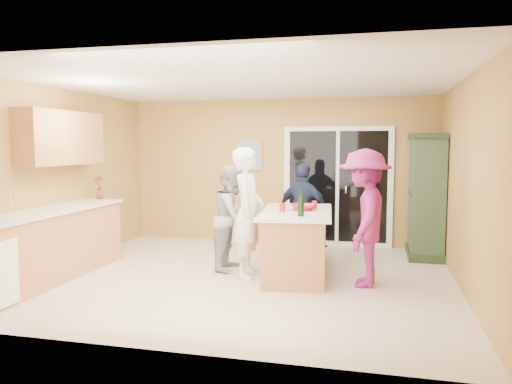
% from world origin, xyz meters
% --- Properties ---
extents(floor, '(5.50, 5.50, 0.00)m').
position_xyz_m(floor, '(0.00, 0.00, 0.00)').
color(floor, beige).
rests_on(floor, ground).
extents(ceiling, '(5.50, 5.00, 0.10)m').
position_xyz_m(ceiling, '(0.00, 0.00, 2.60)').
color(ceiling, silver).
rests_on(ceiling, wall_back).
extents(wall_back, '(5.50, 0.10, 2.60)m').
position_xyz_m(wall_back, '(0.00, 2.50, 1.30)').
color(wall_back, tan).
rests_on(wall_back, ground).
extents(wall_front, '(5.50, 0.10, 2.60)m').
position_xyz_m(wall_front, '(0.00, -2.50, 1.30)').
color(wall_front, tan).
rests_on(wall_front, ground).
extents(wall_left, '(0.10, 5.00, 2.60)m').
position_xyz_m(wall_left, '(-2.75, 0.00, 1.30)').
color(wall_left, tan).
rests_on(wall_left, ground).
extents(wall_right, '(0.10, 5.00, 2.60)m').
position_xyz_m(wall_right, '(2.75, 0.00, 1.30)').
color(wall_right, tan).
rests_on(wall_right, ground).
extents(left_cabinet_run, '(0.65, 3.05, 1.24)m').
position_xyz_m(left_cabinet_run, '(-2.45, -1.05, 0.46)').
color(left_cabinet_run, '#C3784C').
rests_on(left_cabinet_run, floor).
extents(upper_cabinets, '(0.35, 1.60, 0.75)m').
position_xyz_m(upper_cabinets, '(-2.58, -0.20, 1.88)').
color(upper_cabinets, '#C3784C').
rests_on(upper_cabinets, wall_left).
extents(sliding_door, '(1.90, 0.07, 2.10)m').
position_xyz_m(sliding_door, '(1.05, 2.46, 1.05)').
color(sliding_door, white).
rests_on(sliding_door, floor).
extents(framed_picture, '(0.46, 0.04, 0.56)m').
position_xyz_m(framed_picture, '(-0.55, 2.48, 1.60)').
color(framed_picture, tan).
rests_on(framed_picture, wall_back).
extents(kitchen_island, '(1.08, 1.79, 0.90)m').
position_xyz_m(kitchen_island, '(0.68, 0.22, 0.42)').
color(kitchen_island, '#C3784C').
rests_on(kitchen_island, floor).
extents(green_hutch, '(0.56, 1.06, 1.96)m').
position_xyz_m(green_hutch, '(2.49, 1.90, 0.95)').
color(green_hutch, '#203420').
rests_on(green_hutch, floor).
extents(woman_white, '(0.46, 0.66, 1.75)m').
position_xyz_m(woman_white, '(0.05, 0.07, 0.87)').
color(woman_white, white).
rests_on(woman_white, floor).
extents(woman_grey, '(0.60, 0.75, 1.49)m').
position_xyz_m(woman_grey, '(-0.27, 0.43, 0.75)').
color(woman_grey, '#A9A9AC').
rests_on(woman_grey, floor).
extents(woman_navy, '(0.95, 0.61, 1.50)m').
position_xyz_m(woman_navy, '(0.62, 1.28, 0.75)').
color(woman_navy, '#1A2439').
rests_on(woman_navy, floor).
extents(woman_magenta, '(0.72, 1.16, 1.73)m').
position_xyz_m(woman_magenta, '(1.58, -0.01, 0.87)').
color(woman_magenta, '#9B2173').
rests_on(woman_magenta, floor).
extents(serving_bowl, '(0.34, 0.34, 0.08)m').
position_xyz_m(serving_bowl, '(0.75, 0.32, 0.94)').
color(serving_bowl, red).
rests_on(serving_bowl, kitchen_island).
extents(tulip_vase, '(0.24, 0.21, 0.39)m').
position_xyz_m(tulip_vase, '(-2.45, 0.52, 1.13)').
color(tulip_vase, red).
rests_on(tulip_vase, left_cabinet_run).
extents(tumbler_near, '(0.10, 0.10, 0.12)m').
position_xyz_m(tumbler_near, '(0.52, 0.06, 0.96)').
color(tumbler_near, red).
rests_on(tumbler_near, kitchen_island).
extents(tumbler_far, '(0.08, 0.08, 0.10)m').
position_xyz_m(tumbler_far, '(0.89, 0.51, 0.95)').
color(tumbler_far, red).
rests_on(tumbler_far, kitchen_island).
extents(wine_bottle, '(0.08, 0.08, 0.35)m').
position_xyz_m(wine_bottle, '(0.81, -0.28, 1.03)').
color(wine_bottle, black).
rests_on(wine_bottle, kitchen_island).
extents(white_plate, '(0.27, 0.27, 0.01)m').
position_xyz_m(white_plate, '(0.38, -0.20, 0.91)').
color(white_plate, silver).
rests_on(white_plate, kitchen_island).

